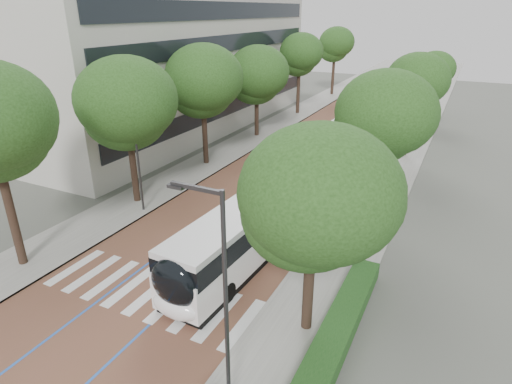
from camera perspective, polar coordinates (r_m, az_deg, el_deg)
ground at (r=21.13m, az=-16.02°, el=-14.15°), size 160.00×160.00×0.00m
road at (r=54.75m, az=12.96°, el=9.40°), size 11.00×140.00×0.02m
sidewalk_left at (r=56.88m, az=5.54°, el=10.43°), size 4.00×140.00×0.12m
sidewalk_right at (r=53.57m, az=20.81°, el=8.24°), size 4.00×140.00×0.12m
kerb_left at (r=56.25m, az=7.37°, el=10.20°), size 0.20×140.00×0.14m
kerb_right at (r=53.77m, az=18.80°, el=8.56°), size 0.20×140.00×0.14m
zebra_crossing at (r=21.58m, az=-13.84°, el=-12.92°), size 10.55×3.60×0.01m
lane_line_left at (r=55.12m, az=11.34°, el=9.64°), size 0.12×126.00×0.01m
lane_line_right at (r=54.41m, az=14.61°, el=9.17°), size 0.12×126.00×0.01m
office_building at (r=51.23m, az=-12.53°, el=16.49°), size 18.11×40.00×14.00m
hedge at (r=17.16m, az=9.00°, el=-21.46°), size 1.20×14.00×0.80m
streetlight_near at (r=13.00m, az=-4.78°, el=-13.10°), size 1.82×0.20×8.00m
streetlight_far at (r=35.19m, az=16.83°, el=9.59°), size 1.82×0.20×8.00m
lamp_post_left at (r=28.30m, az=-15.57°, el=5.09°), size 0.14×0.14×8.00m
trees_left at (r=39.43m, az=-4.05°, el=14.85°), size 6.49×60.70×10.01m
trees_right at (r=30.92m, az=17.67°, el=10.00°), size 6.04×47.41×8.86m
lead_bus at (r=24.67m, az=1.64°, el=-2.98°), size 3.50×18.50×3.20m
bus_queued_0 at (r=39.38m, az=11.25°, el=6.69°), size 2.61×12.41×3.20m
bus_queued_1 at (r=51.66m, az=14.92°, el=10.25°), size 2.64×12.42×3.20m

